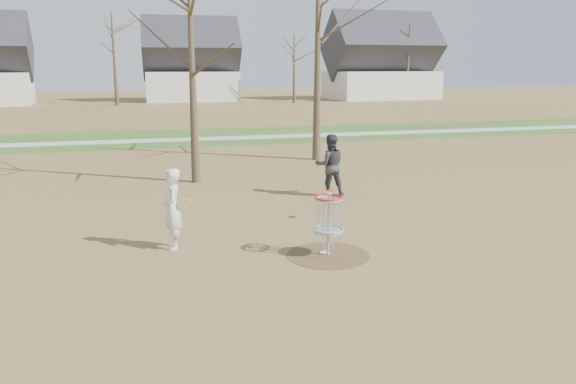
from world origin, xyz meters
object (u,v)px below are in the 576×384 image
object	(u,v)px
disc_grounded	(325,253)
disc_golf_basket	(329,214)
player_throwing	(330,165)
player_standing	(172,209)

from	to	relation	value
disc_grounded	disc_golf_basket	size ratio (longest dim) A/B	0.16
player_throwing	disc_golf_basket	size ratio (longest dim) A/B	1.43
player_throwing	player_standing	bearing A→B (deg)	46.23
player_throwing	disc_grounded	xyz separation A→B (m)	(-1.88, -5.24, -0.95)
player_standing	player_throwing	bearing A→B (deg)	127.42
player_standing	disc_grounded	xyz separation A→B (m)	(3.16, -1.19, -0.89)
player_standing	disc_grounded	distance (m)	3.49
player_standing	disc_golf_basket	world-z (taller)	player_standing
disc_grounded	disc_golf_basket	distance (m)	0.90
player_standing	player_throwing	size ratio (longest dim) A/B	0.94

